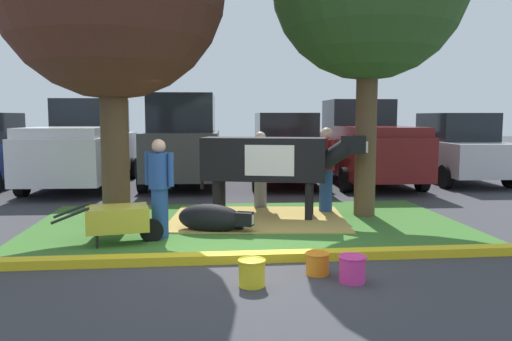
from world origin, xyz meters
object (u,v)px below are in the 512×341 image
(wheelbarrow, at_px, (119,219))
(cow_holstein, at_px, (269,160))
(calf_lying, at_px, (212,218))
(bucket_yellow, at_px, (252,272))
(bucket_orange, at_px, (317,263))
(person_visitor_near, at_px, (260,168))
(sedan_silver, at_px, (455,148))
(person_handler, at_px, (326,167))
(hatchback_white, at_px, (285,150))
(pickup_truck_maroon, at_px, (365,144))
(suv_dark_grey, at_px, (184,140))
(person_visitor_far, at_px, (159,186))
(bucket_pink, at_px, (352,268))
(pickup_truck_black, at_px, (84,146))

(wheelbarrow, bearing_deg, cow_holstein, 34.85)
(calf_lying, height_order, bucket_yellow, calf_lying)
(wheelbarrow, height_order, bucket_orange, wheelbarrow)
(person_visitor_near, relative_size, sedan_silver, 0.36)
(person_handler, relative_size, hatchback_white, 0.38)
(pickup_truck_maroon, bearing_deg, wheelbarrow, -131.81)
(pickup_truck_maroon, bearing_deg, cow_holstein, -125.02)
(cow_holstein, distance_m, pickup_truck_maroon, 5.97)
(wheelbarrow, bearing_deg, hatchback_white, 61.49)
(suv_dark_grey, relative_size, pickup_truck_maroon, 0.85)
(calf_lying, relative_size, bucket_orange, 4.34)
(person_visitor_far, bearing_deg, bucket_pink, -44.86)
(bucket_yellow, distance_m, pickup_truck_black, 9.64)
(calf_lying, distance_m, bucket_pink, 3.15)
(suv_dark_grey, bearing_deg, hatchback_white, -2.38)
(pickup_truck_black, bearing_deg, suv_dark_grey, 0.09)
(calf_lying, distance_m, hatchback_white, 6.39)
(pickup_truck_black, distance_m, suv_dark_grey, 2.74)
(cow_holstein, distance_m, calf_lying, 1.79)
(person_visitor_far, bearing_deg, bucket_orange, -45.10)
(wheelbarrow, distance_m, pickup_truck_black, 7.04)
(pickup_truck_black, height_order, suv_dark_grey, suv_dark_grey)
(person_handler, height_order, bucket_orange, person_handler)
(hatchback_white, bearing_deg, bucket_orange, -96.44)
(bucket_pink, xyz_separation_m, pickup_truck_black, (-4.98, 8.79, 0.95))
(pickup_truck_maroon, bearing_deg, person_handler, -116.50)
(cow_holstein, relative_size, bucket_yellow, 9.48)
(person_visitor_near, relative_size, wheelbarrow, 0.99)
(bucket_pink, height_order, pickup_truck_black, pickup_truck_black)
(person_handler, relative_size, pickup_truck_maroon, 0.31)
(wheelbarrow, distance_m, suv_dark_grey, 6.82)
(cow_holstein, height_order, person_visitor_near, person_visitor_near)
(person_handler, height_order, bucket_pink, person_handler)
(bucket_pink, distance_m, sedan_silver, 10.38)
(person_handler, bearing_deg, person_visitor_near, 153.78)
(pickup_truck_black, bearing_deg, hatchback_white, -1.17)
(bucket_yellow, xyz_separation_m, bucket_pink, (1.18, 0.02, 0.00))
(person_handler, bearing_deg, bucket_yellow, -114.03)
(person_visitor_far, bearing_deg, pickup_truck_maroon, 49.71)
(calf_lying, distance_m, pickup_truck_maroon, 7.55)
(calf_lying, relative_size, hatchback_white, 0.30)
(cow_holstein, xyz_separation_m, bucket_pink, (0.48, -3.82, -0.95))
(bucket_orange, distance_m, bucket_pink, 0.47)
(pickup_truck_maroon, bearing_deg, bucket_yellow, -115.31)
(bucket_yellow, bearing_deg, person_handler, 65.97)
(hatchback_white, height_order, sedan_silver, same)
(cow_holstein, relative_size, calf_lying, 2.32)
(bucket_orange, xyz_separation_m, suv_dark_grey, (-1.90, 8.47, 1.13))
(bucket_pink, xyz_separation_m, hatchback_white, (0.60, 8.67, 0.82))
(person_handler, relative_size, person_visitor_far, 1.08)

